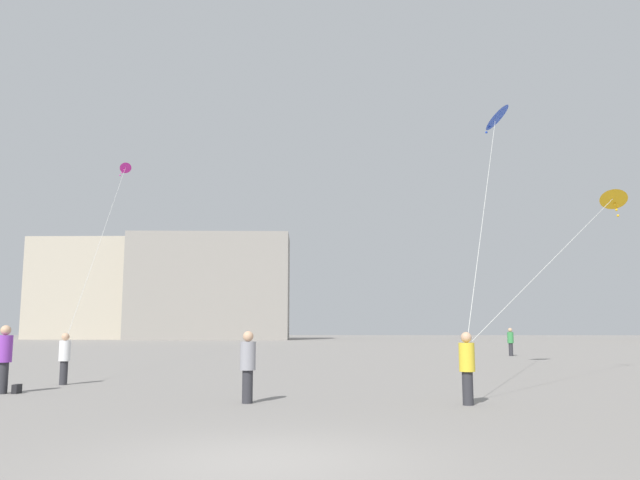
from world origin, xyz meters
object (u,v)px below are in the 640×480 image
at_px(person_in_yellow, 467,365).
at_px(kite_magenta_diamond, 124,172).
at_px(person_in_grey, 248,363).
at_px(building_centre_hall, 211,287).
at_px(person_in_purple, 4,356).
at_px(building_left_hall, 111,290).
at_px(person_in_white, 65,356).
at_px(kite_amber_diamond, 612,200).
at_px(kite_cobalt_diamond, 496,117).
at_px(person_in_green, 511,341).
at_px(handbag_beside_flyer, 17,389).

distance_m(person_in_yellow, kite_magenta_diamond, 33.70).
distance_m(person_in_grey, building_centre_hall, 82.79).
distance_m(person_in_purple, building_left_hall, 90.71).
relative_size(person_in_white, building_left_hall, 0.07).
relative_size(person_in_yellow, kite_amber_diamond, 0.16).
xyz_separation_m(person_in_purple, person_in_yellow, (11.86, -2.08, -0.09)).
bearing_deg(kite_cobalt_diamond, building_left_hall, 120.22).
xyz_separation_m(person_in_purple, person_in_green, (19.49, 23.66, -0.04)).
bearing_deg(person_in_yellow, kite_magenta_diamond, 67.43).
distance_m(kite_magenta_diamond, building_left_hall, 65.73).
xyz_separation_m(person_in_yellow, handbag_beside_flyer, (-11.51, 2.18, -0.78)).
bearing_deg(kite_amber_diamond, person_in_grey, -143.31).
bearing_deg(person_in_grey, person_in_purple, -140.37).
distance_m(person_in_white, kite_magenta_diamond, 25.22).
bearing_deg(person_in_white, building_left_hall, -140.65).
xyz_separation_m(person_in_yellow, building_centre_hall, (-22.87, 80.72, 6.96)).
distance_m(person_in_white, building_centre_hall, 77.12).
distance_m(person_in_purple, person_in_green, 30.65).
distance_m(kite_magenta_diamond, handbag_beside_flyer, 27.77).
height_order(person_in_purple, building_centre_hall, building_centre_hall).
distance_m(kite_amber_diamond, building_left_hall, 91.99).
height_order(person_in_grey, person_in_green, person_in_green).
distance_m(person_in_purple, kite_magenta_diamond, 27.42).
bearing_deg(person_in_purple, person_in_grey, 129.49).
distance_m(person_in_grey, building_left_hall, 94.88).
bearing_deg(kite_cobalt_diamond, kite_amber_diamond, -24.12).
relative_size(person_in_green, kite_magenta_diamond, 0.07).
bearing_deg(person_in_yellow, kite_cobalt_diamond, 15.88).
bearing_deg(kite_magenta_diamond, person_in_yellow, -56.43).
bearing_deg(person_in_grey, person_in_yellow, 53.22).
distance_m(person_in_purple, kite_cobalt_diamond, 20.44).
xyz_separation_m(person_in_purple, building_left_hall, (-29.01, 85.67, 6.87)).
xyz_separation_m(person_in_white, handbag_beside_flyer, (-0.10, -2.60, -0.74)).
relative_size(kite_cobalt_diamond, kite_amber_diamond, 1.19).
bearing_deg(person_in_grey, building_left_hall, 167.49).
xyz_separation_m(person_in_green, kite_cobalt_diamond, (-3.96, -14.44, 9.60)).
xyz_separation_m(person_in_yellow, kite_amber_diamond, (7.56, 9.56, 5.73)).
bearing_deg(person_in_purple, person_in_yellow, 135.13).
relative_size(person_in_green, kite_cobalt_diamond, 0.14).
bearing_deg(person_in_yellow, kite_amber_diamond, -4.48).
height_order(building_left_hall, handbag_beside_flyer, building_left_hall).
xyz_separation_m(person_in_white, kite_cobalt_diamond, (15.08, 6.52, 9.69)).
bearing_deg(handbag_beside_flyer, kite_cobalt_diamond, 31.01).
xyz_separation_m(person_in_yellow, kite_magenta_diamond, (-17.56, 26.45, 11.29)).
xyz_separation_m(kite_magenta_diamond, building_left_hall, (-23.31, 61.30, -4.34)).
xyz_separation_m(person_in_green, building_left_hall, (-48.50, 62.02, 6.90)).
distance_m(kite_amber_diamond, handbag_beside_flyer, 21.46).
bearing_deg(person_in_white, person_in_purple, 10.32).
xyz_separation_m(person_in_grey, person_in_yellow, (5.04, -0.18, -0.01)).
bearing_deg(handbag_beside_flyer, person_in_green, 50.91).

